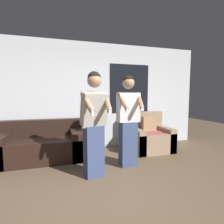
{
  "coord_description": "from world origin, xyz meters",
  "views": [
    {
      "loc": [
        -0.6,
        -1.83,
        1.37
      ],
      "look_at": [
        0.27,
        1.15,
        1.08
      ],
      "focal_mm": 28.0,
      "sensor_mm": 36.0,
      "label": 1
    }
  ],
  "objects_px": {
    "person_left": "(94,124)",
    "person_right": "(128,120)",
    "couch": "(42,145)",
    "armchair": "(149,137)"
  },
  "relations": [
    {
      "from": "couch",
      "to": "person_right",
      "type": "distance_m",
      "value": 1.96
    },
    {
      "from": "person_left",
      "to": "person_right",
      "type": "height_order",
      "value": "person_left"
    },
    {
      "from": "couch",
      "to": "armchair",
      "type": "bearing_deg",
      "value": -1.49
    },
    {
      "from": "person_right",
      "to": "armchair",
      "type": "bearing_deg",
      "value": 42.12
    },
    {
      "from": "armchair",
      "to": "person_left",
      "type": "bearing_deg",
      "value": -146.01
    },
    {
      "from": "couch",
      "to": "person_left",
      "type": "xyz_separation_m",
      "value": [
        0.93,
        -1.14,
        0.61
      ]
    },
    {
      "from": "armchair",
      "to": "person_right",
      "type": "xyz_separation_m",
      "value": [
        -0.88,
        -0.8,
        0.58
      ]
    },
    {
      "from": "armchair",
      "to": "person_right",
      "type": "relative_size",
      "value": 0.55
    },
    {
      "from": "armchair",
      "to": "person_right",
      "type": "distance_m",
      "value": 1.32
    },
    {
      "from": "armchair",
      "to": "person_left",
      "type": "relative_size",
      "value": 0.55
    }
  ]
}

